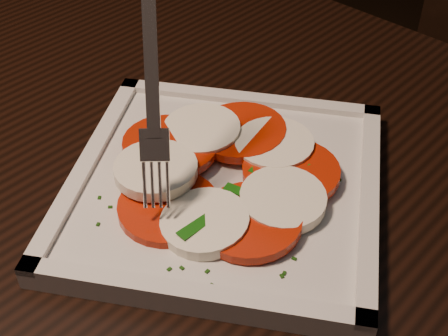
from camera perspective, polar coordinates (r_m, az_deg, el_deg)
name	(u,v)px	position (r m, az deg, el deg)	size (l,w,h in m)	color
table	(254,328)	(0.57, 2.80, -14.38)	(1.29, 0.94, 0.75)	black
plate	(224,188)	(0.53, 0.00, -1.83)	(0.26, 0.26, 0.01)	silver
caprese_salad	(224,173)	(0.52, 0.01, -0.43)	(0.20, 0.20, 0.02)	#BB1904
fork	(153,67)	(0.46, -6.53, 9.15)	(0.04, 0.09, 0.18)	white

